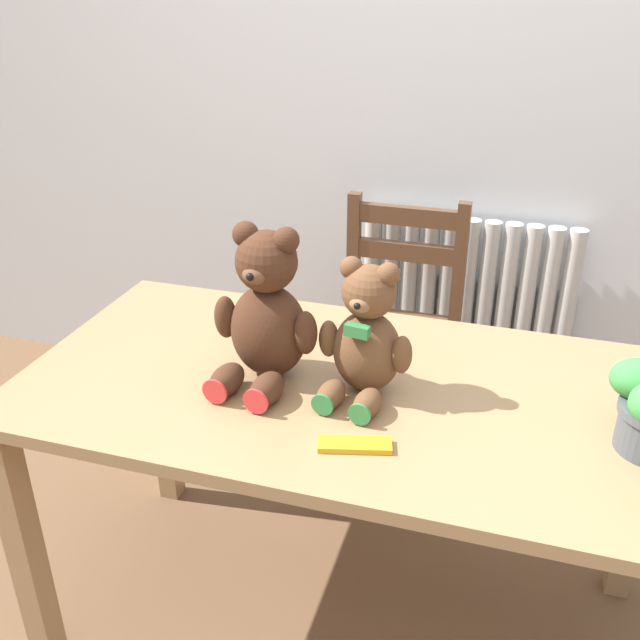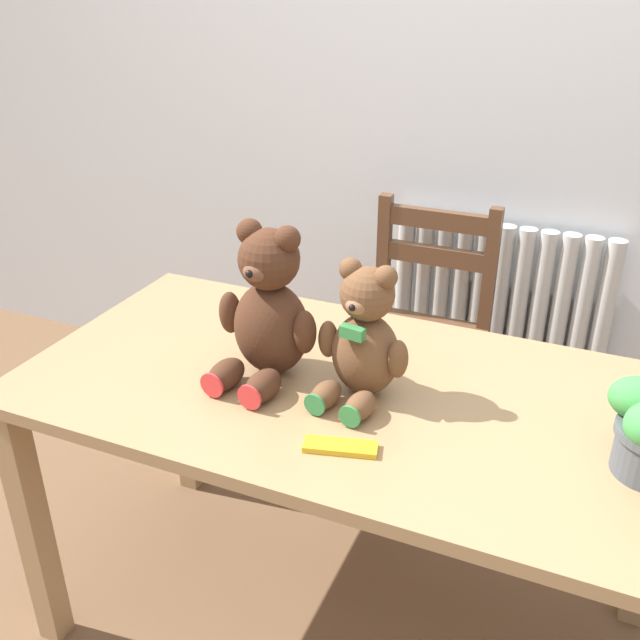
# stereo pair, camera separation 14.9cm
# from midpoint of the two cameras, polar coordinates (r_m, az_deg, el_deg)

# --- Properties ---
(wall_back) EXTENTS (8.00, 0.04, 2.60)m
(wall_back) POSITION_cam_midpoint_polar(r_m,az_deg,el_deg) (2.40, 8.21, 20.43)
(wall_back) COLOR silver
(wall_back) RESTS_ON ground_plane
(radiator) EXTENTS (0.74, 0.10, 0.79)m
(radiator) POSITION_cam_midpoint_polar(r_m,az_deg,el_deg) (2.59, 9.68, -1.12)
(radiator) COLOR beige
(radiator) RESTS_ON ground_plane
(dining_table) EXTENTS (1.46, 0.75, 0.73)m
(dining_table) POSITION_cam_midpoint_polar(r_m,az_deg,el_deg) (1.61, -0.04, -8.32)
(dining_table) COLOR #9E7A51
(dining_table) RESTS_ON ground_plane
(wooden_chair_behind) EXTENTS (0.39, 0.42, 0.89)m
(wooden_chair_behind) POSITION_cam_midpoint_polar(r_m,az_deg,el_deg) (2.33, 4.11, -1.33)
(wooden_chair_behind) COLOR brown
(wooden_chair_behind) RESTS_ON ground_plane
(teddy_bear_left) EXTENTS (0.24, 0.25, 0.35)m
(teddy_bear_left) POSITION_cam_midpoint_polar(r_m,az_deg,el_deg) (1.53, -7.17, 0.35)
(teddy_bear_left) COLOR #472819
(teddy_bear_left) RESTS_ON dining_table
(teddy_bear_right) EXTENTS (0.21, 0.22, 0.30)m
(teddy_bear_right) POSITION_cam_midpoint_polar(r_m,az_deg,el_deg) (1.47, 0.77, -1.51)
(teddy_bear_right) COLOR brown
(teddy_bear_right) RESTS_ON dining_table
(chocolate_bar) EXTENTS (0.15, 0.08, 0.01)m
(chocolate_bar) POSITION_cam_midpoint_polar(r_m,az_deg,el_deg) (1.36, -0.37, -10.06)
(chocolate_bar) COLOR gold
(chocolate_bar) RESTS_ON dining_table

